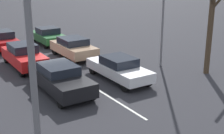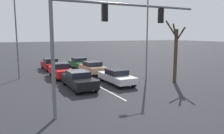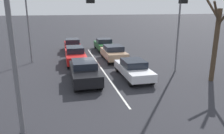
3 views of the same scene
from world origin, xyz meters
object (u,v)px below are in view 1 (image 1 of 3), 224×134
(car_black_midlane_front, at_px, (60,78))
(bare_tree_near, at_px, (210,27))
(car_tan_leftlane_second, at_px, (73,47))
(car_silver_leftlane_front, at_px, (119,68))
(car_red_midlane_second, at_px, (24,55))
(car_maroon_midlane_third, at_px, (2,40))
(car_darkgreen_leftlane_third, at_px, (48,36))
(traffic_signal_gantry, at_px, (116,10))

(car_black_midlane_front, relative_size, bare_tree_near, 0.81)
(bare_tree_near, bearing_deg, car_black_midlane_front, -12.86)
(bare_tree_near, bearing_deg, car_tan_leftlane_second, -55.46)
(car_silver_leftlane_front, xyz_separation_m, bare_tree_near, (-5.22, 1.93, 2.19))
(car_red_midlane_second, bearing_deg, car_silver_leftlane_front, 125.59)
(car_silver_leftlane_front, height_order, bare_tree_near, bare_tree_near)
(car_silver_leftlane_front, distance_m, car_maroon_midlane_third, 11.91)
(car_tan_leftlane_second, xyz_separation_m, car_red_midlane_second, (3.76, 0.39, 0.03))
(car_red_midlane_second, relative_size, bare_tree_near, 0.79)
(car_silver_leftlane_front, xyz_separation_m, car_maroon_midlane_third, (3.74, -11.30, 0.03))
(car_maroon_midlane_third, relative_size, bare_tree_near, 0.77)
(car_red_midlane_second, distance_m, car_darkgreen_leftlane_third, 6.76)
(traffic_signal_gantry, bearing_deg, car_tan_leftlane_second, -109.00)
(car_maroon_midlane_third, distance_m, traffic_signal_gantry, 17.71)
(car_maroon_midlane_third, bearing_deg, car_darkgreen_leftlane_third, 174.36)
(car_black_midlane_front, bearing_deg, bare_tree_near, 167.14)
(car_silver_leftlane_front, xyz_separation_m, traffic_signal_gantry, (4.11, 5.91, 4.21))
(car_darkgreen_leftlane_third, height_order, car_maroon_midlane_third, car_maroon_midlane_third)
(car_darkgreen_leftlane_third, bearing_deg, car_maroon_midlane_third, -5.64)
(car_darkgreen_leftlane_third, distance_m, car_maroon_midlane_third, 3.77)
(car_tan_leftlane_second, relative_size, car_darkgreen_leftlane_third, 1.03)
(traffic_signal_gantry, bearing_deg, car_black_midlane_front, -94.76)
(car_black_midlane_front, bearing_deg, traffic_signal_gantry, 85.24)
(car_maroon_midlane_third, bearing_deg, car_black_midlane_front, 90.69)
(car_tan_leftlane_second, height_order, traffic_signal_gantry, traffic_signal_gantry)
(car_darkgreen_leftlane_third, bearing_deg, car_tan_leftlane_second, 89.00)
(car_silver_leftlane_front, height_order, car_darkgreen_leftlane_third, car_darkgreen_leftlane_third)
(car_black_midlane_front, relative_size, traffic_signal_gantry, 0.49)
(car_black_midlane_front, relative_size, car_silver_leftlane_front, 1.03)
(car_silver_leftlane_front, xyz_separation_m, car_tan_leftlane_second, (0.09, -5.77, 0.05))
(car_black_midlane_front, distance_m, car_red_midlane_second, 5.30)
(car_black_midlane_front, bearing_deg, car_red_midlane_second, -87.41)
(car_tan_leftlane_second, relative_size, car_red_midlane_second, 0.93)
(car_darkgreen_leftlane_third, bearing_deg, car_silver_leftlane_front, 89.98)
(bare_tree_near, bearing_deg, car_red_midlane_second, -38.88)
(car_darkgreen_leftlane_third, height_order, bare_tree_near, bare_tree_near)
(car_black_midlane_front, height_order, car_tan_leftlane_second, car_tan_leftlane_second)
(car_red_midlane_second, bearing_deg, car_maroon_midlane_third, -91.02)
(car_silver_leftlane_front, height_order, car_tan_leftlane_second, car_tan_leftlane_second)
(car_silver_leftlane_front, bearing_deg, car_tan_leftlane_second, -89.16)
(car_maroon_midlane_third, distance_m, bare_tree_near, 16.13)
(car_tan_leftlane_second, bearing_deg, car_maroon_midlane_third, -56.50)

